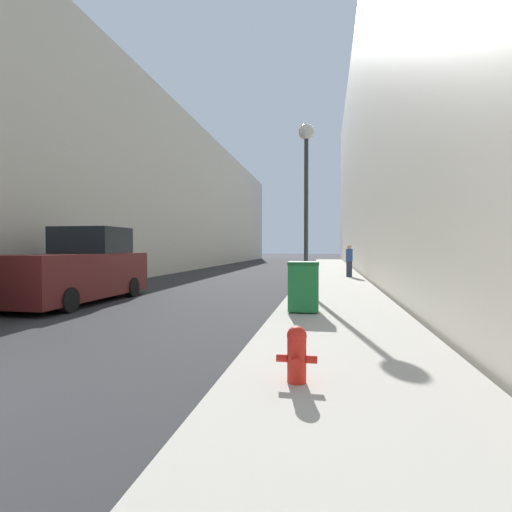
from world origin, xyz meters
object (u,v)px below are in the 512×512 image
Objects in this scene: fire_hydrant at (297,353)px; lamppost at (306,175)px; pickup_truck at (76,270)px; pedestrian_on_sidewalk at (349,261)px; trash_bin at (304,286)px.

lamppost is (-0.35, 8.93, 3.55)m from fire_hydrant.
pickup_truck is 13.03m from pedestrian_on_sidewalk.
pickup_truck is (-6.84, 1.57, 0.22)m from trash_bin.
pickup_truck reaches higher than fire_hydrant.
pedestrian_on_sidewalk reaches higher than trash_bin.
pedestrian_on_sidewalk is at bearing 84.93° from fire_hydrant.
fire_hydrant is at bearing -42.20° from pickup_truck.
pickup_truck is at bearing -159.17° from lamppost.
fire_hydrant is at bearing -87.73° from lamppost.
pickup_truck reaches higher than trash_bin.
trash_bin is 11.57m from pedestrian_on_sidewalk.
trash_bin is (-0.20, 4.82, 0.27)m from fire_hydrant.
lamppost is 3.43× the size of pedestrian_on_sidewalk.
pedestrian_on_sidewalk is (8.49, 9.88, -0.00)m from pickup_truck.
lamppost reaches higher than pickup_truck.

